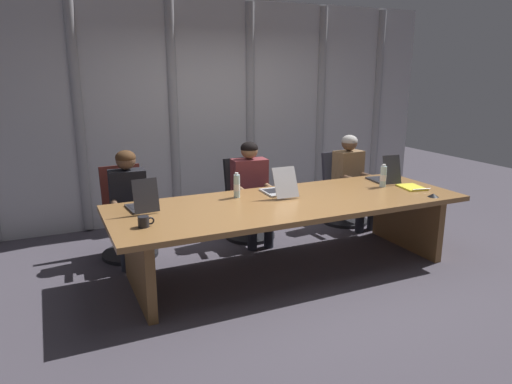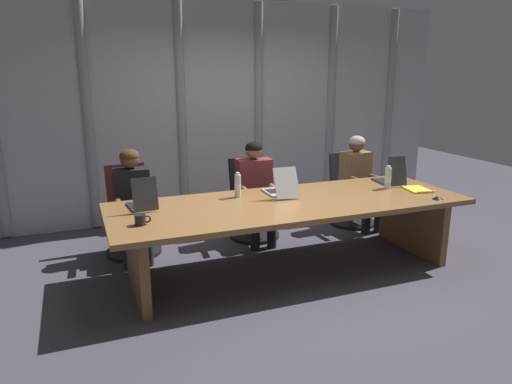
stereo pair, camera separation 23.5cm
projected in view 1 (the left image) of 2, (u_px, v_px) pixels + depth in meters
name	position (u px, v px, depth m)	size (l,w,h in m)	color
ground_plane	(289.00, 268.00, 4.78)	(13.24, 13.24, 0.00)	#47424C
conference_table	(290.00, 215.00, 4.63)	(3.50, 1.22, 0.72)	olive
curtain_backdrop	(215.00, 111.00, 6.30)	(6.62, 0.17, 2.86)	#B2B2B7
laptop_left_end	(142.00, 204.00, 4.26)	(0.26, 0.40, 0.32)	#2D2D33
laptop_left_mid	(279.00, 189.00, 4.81)	(0.26, 0.47, 0.31)	#BCBCC1
laptop_center	(384.00, 177.00, 5.35)	(0.26, 0.44, 0.33)	#2D2D33
office_chair_left_end	(127.00, 223.00, 5.08)	(0.60, 0.60, 0.96)	#511E19
office_chair_left_mid	(248.00, 208.00, 5.65)	(0.60, 0.60, 0.94)	black
office_chair_center	(343.00, 196.00, 6.21)	(0.60, 0.60, 0.92)	#2D2D38
person_left_end	(129.00, 199.00, 4.87)	(0.40, 0.56, 1.16)	black
person_left_mid	(252.00, 185.00, 5.43)	(0.44, 0.57, 1.17)	brown
person_center	(352.00, 175.00, 6.00)	(0.41, 0.57, 1.17)	olive
water_bottle_primary	(237.00, 186.00, 4.69)	(0.06, 0.06, 0.25)	silver
water_bottle_secondary	(383.00, 177.00, 5.12)	(0.07, 0.07, 0.25)	silver
coffee_mug_near	(144.00, 222.00, 3.81)	(0.14, 0.09, 0.09)	black
conference_mic_left_side	(433.00, 195.00, 4.73)	(0.11, 0.11, 0.04)	black
spiral_notepad	(412.00, 187.00, 5.09)	(0.27, 0.34, 0.03)	yellow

